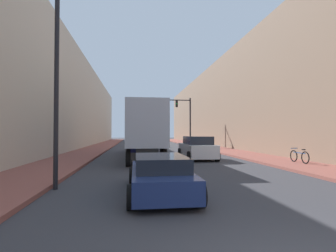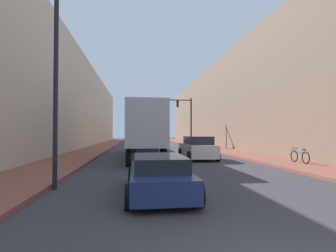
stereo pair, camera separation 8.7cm
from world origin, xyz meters
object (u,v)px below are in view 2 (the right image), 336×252
(semi_truck, at_px, (144,129))
(sedan_car, at_px, (159,174))
(parked_bicycle, at_px, (300,156))
(suv_car, at_px, (197,148))
(traffic_signal_gantry, at_px, (176,112))
(street_lamp, at_px, (56,54))

(semi_truck, xyz_separation_m, sedan_car, (0.12, -12.57, -1.62))
(semi_truck, relative_size, parked_bicycle, 7.75)
(semi_truck, relative_size, suv_car, 2.86)
(suv_car, xyz_separation_m, traffic_signal_gantry, (0.93, 16.12, 4.02))
(sedan_car, bearing_deg, parked_bicycle, 34.15)
(semi_truck, bearing_deg, traffic_signal_gantry, 71.01)
(semi_truck, xyz_separation_m, suv_car, (3.94, -1.97, -1.42))
(sedan_car, distance_m, parked_bicycle, 10.88)
(traffic_signal_gantry, bearing_deg, sedan_car, -100.08)
(street_lamp, bearing_deg, traffic_signal_gantry, 72.19)
(street_lamp, bearing_deg, semi_truck, 73.65)
(semi_truck, height_order, street_lamp, street_lamp)
(semi_truck, relative_size, traffic_signal_gantry, 1.85)
(traffic_signal_gantry, xyz_separation_m, street_lamp, (-8.26, -25.72, -0.10))
(semi_truck, height_order, suv_car, semi_truck)
(traffic_signal_gantry, height_order, street_lamp, street_lamp)
(traffic_signal_gantry, height_order, parked_bicycle, traffic_signal_gantry)
(sedan_car, distance_m, traffic_signal_gantry, 27.46)
(semi_truck, height_order, sedan_car, semi_truck)
(sedan_car, xyz_separation_m, street_lamp, (-3.51, 1.00, 4.12))
(traffic_signal_gantry, bearing_deg, semi_truck, -108.99)
(suv_car, height_order, street_lamp, street_lamp)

